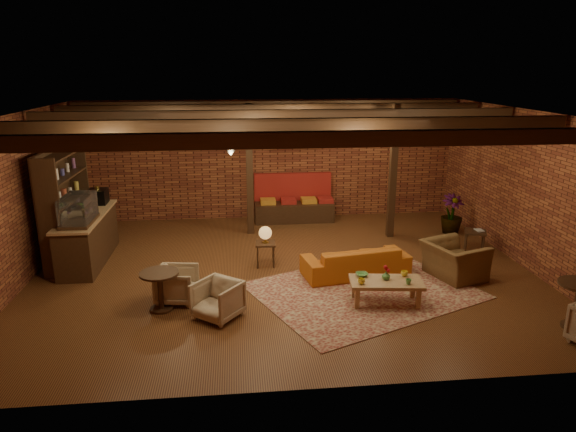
{
  "coord_description": "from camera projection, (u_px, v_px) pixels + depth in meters",
  "views": [
    {
      "loc": [
        -0.93,
        -9.71,
        4.04
      ],
      "look_at": [
        0.09,
        0.2,
        1.12
      ],
      "focal_mm": 32.0,
      "sensor_mm": 36.0,
      "label": 1
    }
  ],
  "objects": [
    {
      "name": "service_counter",
      "position": [
        87.0,
        226.0,
        10.82
      ],
      "size": [
        0.8,
        2.5,
        1.6
      ],
      "primitive_type": null,
      "color": "black",
      "rests_on": "ground"
    },
    {
      "name": "plant_counter",
      "position": [
        92.0,
        204.0,
        10.9
      ],
      "size": [
        0.35,
        0.39,
        0.3
      ],
      "primitive_type": "imported",
      "color": "#337F33",
      "rests_on": "service_counter"
    },
    {
      "name": "service_sign",
      "position": [
        296.0,
        136.0,
        12.85
      ],
      "size": [
        0.86,
        0.06,
        0.3
      ],
      "primitive_type": "cube",
      "color": "orange",
      "rests_on": "ceiling"
    },
    {
      "name": "armchair_a",
      "position": [
        177.0,
        283.0,
        9.08
      ],
      "size": [
        0.72,
        0.76,
        0.69
      ],
      "primitive_type": "imported",
      "rotation": [
        0.0,
        0.0,
        1.43
      ],
      "color": "beige",
      "rests_on": "floor"
    },
    {
      "name": "ceiling_spotlights",
      "position": [
        284.0,
        131.0,
        9.69
      ],
      "size": [
        6.4,
        4.4,
        0.28
      ],
      "primitive_type": null,
      "color": "black",
      "rests_on": "ceiling"
    },
    {
      "name": "wall_right",
      "position": [
        526.0,
        189.0,
        10.54
      ],
      "size": [
        0.02,
        8.0,
        3.2
      ],
      "primitive_type": "cube",
      "color": "maroon",
      "rests_on": "ground"
    },
    {
      "name": "side_table_book",
      "position": [
        475.0,
        232.0,
        11.44
      ],
      "size": [
        0.6,
        0.6,
        0.53
      ],
      "rotation": [
        0.0,
        0.0,
        -0.4
      ],
      "color": "black",
      "rests_on": "floor"
    },
    {
      "name": "wall_back",
      "position": [
        270.0,
        160.0,
        13.86
      ],
      "size": [
        10.0,
        0.02,
        3.2
      ],
      "primitive_type": "cube",
      "color": "maroon",
      "rests_on": "ground"
    },
    {
      "name": "post_left",
      "position": [
        250.0,
        170.0,
        12.47
      ],
      "size": [
        0.16,
        0.16,
        3.2
      ],
      "primitive_type": "cube",
      "color": "black",
      "rests_on": "ground"
    },
    {
      "name": "wall_front",
      "position": [
        316.0,
        275.0,
        6.23
      ],
      "size": [
        10.0,
        0.02,
        3.2
      ],
      "primitive_type": "cube",
      "color": "maroon",
      "rests_on": "ground"
    },
    {
      "name": "banquette",
      "position": [
        294.0,
        203.0,
        13.8
      ],
      "size": [
        2.1,
        0.7,
        1.0
      ],
      "primitive_type": null,
      "color": "maroon",
      "rests_on": "ground"
    },
    {
      "name": "wall_left",
      "position": [
        18.0,
        202.0,
        9.55
      ],
      "size": [
        0.02,
        8.0,
        3.2
      ],
      "primitive_type": "cube",
      "color": "maroon",
      "rests_on": "ground"
    },
    {
      "name": "ceiling",
      "position": [
        284.0,
        113.0,
        9.59
      ],
      "size": [
        10.0,
        8.0,
        0.02
      ],
      "primitive_type": "cube",
      "color": "black",
      "rests_on": "wall_back"
    },
    {
      "name": "rug",
      "position": [
        364.0,
        290.0,
        9.59
      ],
      "size": [
        4.65,
        4.2,
        0.01
      ],
      "primitive_type": "cube",
      "rotation": [
        0.0,
        0.0,
        0.42
      ],
      "color": "maroon",
      "rests_on": "floor"
    },
    {
      "name": "ceiling_pipe",
      "position": [
        277.0,
        123.0,
        11.22
      ],
      "size": [
        9.6,
        0.12,
        0.12
      ],
      "primitive_type": "cylinder",
      "rotation": [
        0.0,
        1.57,
        0.0
      ],
      "color": "black",
      "rests_on": "ceiling"
    },
    {
      "name": "armchair_b",
      "position": [
        217.0,
        298.0,
        8.48
      ],
      "size": [
        0.93,
        0.92,
        0.7
      ],
      "primitive_type": "imported",
      "rotation": [
        0.0,
        0.0,
        -0.66
      ],
      "color": "beige",
      "rests_on": "floor"
    },
    {
      "name": "ceiling_beams",
      "position": [
        284.0,
        119.0,
        9.63
      ],
      "size": [
        9.8,
        6.4,
        0.22
      ],
      "primitive_type": null,
      "color": "black",
      "rests_on": "ceiling"
    },
    {
      "name": "coffee_table",
      "position": [
        385.0,
        283.0,
        8.99
      ],
      "size": [
        1.33,
        0.77,
        0.68
      ],
      "rotation": [
        0.0,
        0.0,
        -0.12
      ],
      "color": "olive",
      "rests_on": "floor"
    },
    {
      "name": "sofa",
      "position": [
        356.0,
        261.0,
        10.22
      ],
      "size": [
        2.21,
        1.17,
        0.61
      ],
      "primitive_type": "imported",
      "rotation": [
        0.0,
        0.0,
        3.32
      ],
      "color": "#AB5417",
      "rests_on": "floor"
    },
    {
      "name": "floor",
      "position": [
        284.0,
        271.0,
        10.49
      ],
      "size": [
        10.0,
        10.0,
        0.0
      ],
      "primitive_type": "plane",
      "color": "#371A0D",
      "rests_on": "ground"
    },
    {
      "name": "post_right",
      "position": [
        393.0,
        172.0,
        12.23
      ],
      "size": [
        0.16,
        0.16,
        3.2
      ],
      "primitive_type": "cube",
      "color": "black",
      "rests_on": "ground"
    },
    {
      "name": "plant_tall",
      "position": [
        455.0,
        175.0,
        12.52
      ],
      "size": [
        1.84,
        1.84,
        2.94
      ],
      "primitive_type": "imported",
      "rotation": [
        0.0,
        0.0,
        0.13
      ],
      "color": "#4C7F4C",
      "rests_on": "floor"
    },
    {
      "name": "armchair_right",
      "position": [
        454.0,
        254.0,
        10.09
      ],
      "size": [
        1.02,
        1.26,
        0.95
      ],
      "primitive_type": "imported",
      "rotation": [
        0.0,
        0.0,
        1.9
      ],
      "color": "brown",
      "rests_on": "floor"
    },
    {
      "name": "shelving_hutch",
      "position": [
        66.0,
        207.0,
        10.76
      ],
      "size": [
        0.52,
        2.0,
        2.4
      ],
      "primitive_type": null,
      "color": "black",
      "rests_on": "ground"
    },
    {
      "name": "side_table_lamp",
      "position": [
        265.0,
        236.0,
        10.63
      ],
      "size": [
        0.43,
        0.43,
        0.86
      ],
      "rotation": [
        0.0,
        0.0,
        -0.04
      ],
      "color": "black",
      "rests_on": "floor"
    },
    {
      "name": "round_table_left",
      "position": [
        160.0,
        284.0,
        8.72
      ],
      "size": [
        0.66,
        0.66,
        0.69
      ],
      "color": "black",
      "rests_on": "floor"
    }
  ]
}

